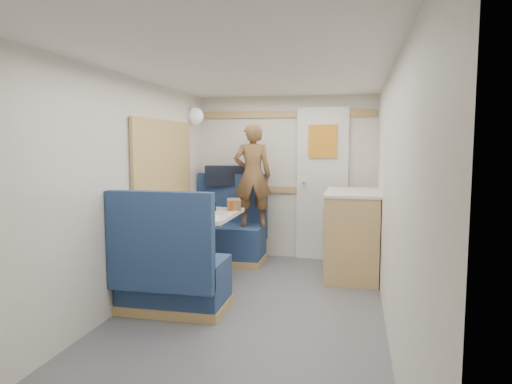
% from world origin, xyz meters
% --- Properties ---
extents(floor, '(4.50, 4.50, 0.00)m').
position_xyz_m(floor, '(0.00, 0.00, 0.00)').
color(floor, '#515156').
rests_on(floor, ground).
extents(ceiling, '(4.50, 4.50, 0.00)m').
position_xyz_m(ceiling, '(0.00, 0.00, 2.00)').
color(ceiling, silver).
rests_on(ceiling, wall_back).
extents(wall_back, '(2.20, 0.02, 2.00)m').
position_xyz_m(wall_back, '(0.00, 2.25, 1.00)').
color(wall_back, silver).
rests_on(wall_back, floor).
extents(wall_left, '(0.02, 4.50, 2.00)m').
position_xyz_m(wall_left, '(-1.10, 0.00, 1.00)').
color(wall_left, silver).
rests_on(wall_left, floor).
extents(wall_right, '(0.02, 4.50, 2.00)m').
position_xyz_m(wall_right, '(1.10, 0.00, 1.00)').
color(wall_right, silver).
rests_on(wall_right, floor).
extents(oak_trim_low, '(2.15, 0.02, 0.08)m').
position_xyz_m(oak_trim_low, '(0.00, 2.23, 0.85)').
color(oak_trim_low, tan).
rests_on(oak_trim_low, wall_back).
extents(oak_trim_high, '(2.15, 0.02, 0.08)m').
position_xyz_m(oak_trim_high, '(0.00, 2.23, 1.78)').
color(oak_trim_high, tan).
rests_on(oak_trim_high, wall_back).
extents(side_window, '(0.04, 1.30, 0.72)m').
position_xyz_m(side_window, '(-1.08, 1.00, 1.25)').
color(side_window, '#9DA78D').
rests_on(side_window, wall_left).
extents(rear_door, '(0.62, 0.12, 1.86)m').
position_xyz_m(rear_door, '(0.45, 2.22, 0.97)').
color(rear_door, white).
rests_on(rear_door, wall_back).
extents(dinette_table, '(0.62, 0.92, 0.72)m').
position_xyz_m(dinette_table, '(-0.65, 1.00, 0.57)').
color(dinette_table, white).
rests_on(dinette_table, floor).
extents(bench_far, '(0.90, 0.59, 1.05)m').
position_xyz_m(bench_far, '(-0.65, 1.86, 0.30)').
color(bench_far, '#17264B').
rests_on(bench_far, floor).
extents(bench_near, '(0.90, 0.59, 1.05)m').
position_xyz_m(bench_near, '(-0.65, 0.14, 0.30)').
color(bench_near, '#17264B').
rests_on(bench_near, floor).
extents(ledge, '(0.90, 0.14, 0.04)m').
position_xyz_m(ledge, '(-0.65, 2.12, 0.88)').
color(ledge, tan).
rests_on(ledge, bench_far).
extents(dome_light, '(0.20, 0.20, 0.20)m').
position_xyz_m(dome_light, '(-1.04, 1.85, 1.75)').
color(dome_light, white).
rests_on(dome_light, wall_left).
extents(galley_counter, '(0.57, 0.92, 0.92)m').
position_xyz_m(galley_counter, '(0.82, 1.55, 0.47)').
color(galley_counter, tan).
rests_on(galley_counter, floor).
extents(person, '(0.49, 0.38, 1.21)m').
position_xyz_m(person, '(-0.33, 1.81, 1.05)').
color(person, brown).
rests_on(person, bench_far).
extents(duffel_bag, '(0.56, 0.37, 0.25)m').
position_xyz_m(duffel_bag, '(-0.74, 2.12, 1.02)').
color(duffel_bag, black).
rests_on(duffel_bag, ledge).
extents(tray, '(0.28, 0.36, 0.02)m').
position_xyz_m(tray, '(-0.56, 0.64, 0.73)').
color(tray, white).
rests_on(tray, dinette_table).
extents(orange_fruit, '(0.08, 0.08, 0.08)m').
position_xyz_m(orange_fruit, '(-0.50, 0.71, 0.78)').
color(orange_fruit, '#D55D09').
rests_on(orange_fruit, tray).
extents(cheese_block, '(0.13, 0.10, 0.04)m').
position_xyz_m(cheese_block, '(-0.66, 0.90, 0.76)').
color(cheese_block, '#ECDF88').
rests_on(cheese_block, tray).
extents(wine_glass, '(0.08, 0.08, 0.17)m').
position_xyz_m(wine_glass, '(-0.72, 0.84, 0.84)').
color(wine_glass, white).
rests_on(wine_glass, dinette_table).
extents(tumbler_left, '(0.07, 0.07, 0.12)m').
position_xyz_m(tumbler_left, '(-0.75, 0.76, 0.78)').
color(tumbler_left, white).
rests_on(tumbler_left, dinette_table).
extents(tumbler_mid, '(0.06, 0.06, 0.10)m').
position_xyz_m(tumbler_mid, '(-0.69, 1.38, 0.77)').
color(tumbler_mid, white).
rests_on(tumbler_mid, dinette_table).
extents(beer_glass, '(0.06, 0.06, 0.10)m').
position_xyz_m(beer_glass, '(-0.43, 1.21, 0.77)').
color(beer_glass, brown).
rests_on(beer_glass, dinette_table).
extents(pepper_grinder, '(0.03, 0.03, 0.09)m').
position_xyz_m(pepper_grinder, '(-0.59, 1.17, 0.76)').
color(pepper_grinder, black).
rests_on(pepper_grinder, dinette_table).
extents(bread_loaf, '(0.21, 0.29, 0.11)m').
position_xyz_m(bread_loaf, '(-0.43, 1.32, 0.77)').
color(bread_loaf, brown).
rests_on(bread_loaf, dinette_table).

